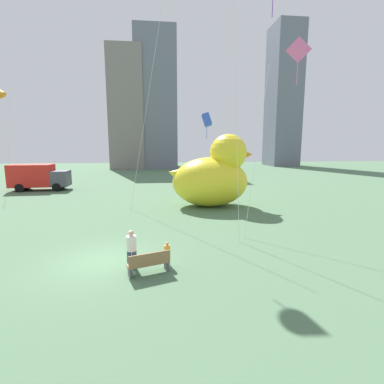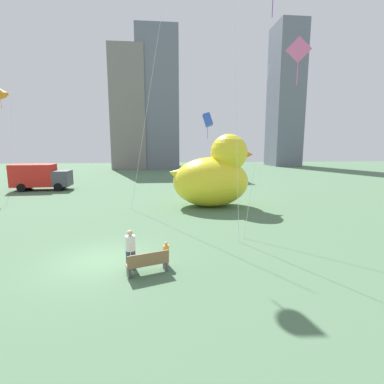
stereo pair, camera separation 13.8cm
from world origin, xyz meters
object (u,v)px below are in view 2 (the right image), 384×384
at_px(person_child, 166,253).
at_px(box_truck, 40,177).
at_px(kite_blue, 208,120).
at_px(park_bench, 148,263).
at_px(kite_pink, 295,59).
at_px(giant_inflatable_duck, 214,176).
at_px(person_adult, 130,248).
at_px(kite_orange, 0,91).

distance_m(person_child, box_truck, 25.49).
height_order(box_truck, kite_blue, kite_blue).
height_order(park_bench, kite_pink, kite_pink).
bearing_deg(giant_inflatable_duck, kite_pink, -70.48).
xyz_separation_m(person_adult, box_truck, (-12.10, 21.79, 0.55)).
distance_m(person_adult, kite_orange, 27.15).
distance_m(person_child, kite_pink, 11.63).
relative_size(person_child, kite_pink, 0.10).
bearing_deg(box_truck, park_bench, -60.17).
distance_m(park_bench, person_child, 1.02).
bearing_deg(kite_pink, person_child, -151.51).
distance_m(park_bench, kite_blue, 17.67).
bearing_deg(giant_inflatable_duck, kite_blue, 89.56).
relative_size(person_child, box_truck, 0.17).
height_order(person_adult, kite_pink, kite_pink).
distance_m(kite_orange, kite_pink, 28.54).
bearing_deg(giant_inflatable_duck, kite_orange, 155.75).
distance_m(kite_pink, kite_blue, 11.78).
xyz_separation_m(giant_inflatable_duck, kite_orange, (-20.26, 9.13, 7.78)).
bearing_deg(park_bench, person_child, 45.52).
height_order(giant_inflatable_duck, kite_blue, kite_blue).
height_order(person_child, kite_pink, kite_pink).
bearing_deg(park_bench, person_adult, 142.68).
xyz_separation_m(person_adult, kite_orange, (-14.84, 20.72, 9.36)).
height_order(person_child, giant_inflatable_duck, giant_inflatable_duck).
relative_size(person_child, kite_blue, 0.13).
relative_size(park_bench, person_adult, 1.04).
distance_m(park_bench, person_adult, 0.97).
distance_m(giant_inflatable_duck, box_truck, 20.30).
bearing_deg(box_truck, kite_blue, -20.80).
xyz_separation_m(person_child, kite_pink, (6.75, 3.66, 8.73)).
height_order(park_bench, person_child, person_child).
xyz_separation_m(park_bench, kite_orange, (-15.54, 21.25, 9.78)).
distance_m(person_adult, kite_pink, 12.34).
xyz_separation_m(box_truck, kite_pink, (20.27, -17.93, 7.85)).
relative_size(person_adult, box_truck, 0.27).
bearing_deg(kite_pink, box_truck, 138.50).
xyz_separation_m(kite_orange, kite_blue, (20.29, -5.60, -3.11)).
distance_m(box_truck, kite_orange, 9.29).
relative_size(kite_orange, kite_pink, 1.07).
xyz_separation_m(box_truck, kite_blue, (17.55, -6.67, 5.70)).
bearing_deg(park_bench, box_truck, 119.83).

